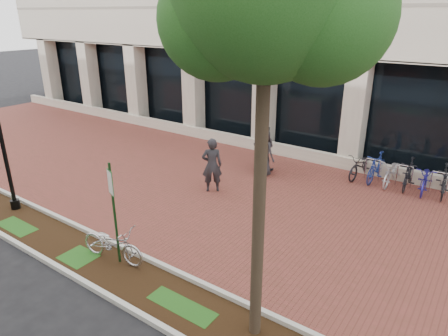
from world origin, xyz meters
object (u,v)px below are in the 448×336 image
Objects in this scene: lamppost at (1,136)px; bike_rack_cluster at (400,173)px; pedestrian_mid at (264,148)px; parking_sign at (113,202)px; pedestrian_right at (263,152)px; pedestrian_left at (212,165)px; locked_bicycle at (113,243)px.

lamppost reaches higher than bike_rack_cluster.
lamppost is 2.39× the size of pedestrian_mid.
pedestrian_right is (0.02, 7.05, -0.75)m from parking_sign.
parking_sign is 0.74× the size of bike_rack_cluster.
pedestrian_left is (4.27, 4.65, -1.44)m from lamppost.
locked_bicycle is (-0.18, -0.01, -1.18)m from parking_sign.
pedestrian_left is 1.05× the size of pedestrian_right.
locked_bicycle is 0.96× the size of pedestrian_left.
pedestrian_left is 0.54× the size of bike_rack_cluster.
pedestrian_right is at bearing 111.52° from parking_sign.
pedestrian_left is at bearing -2.96° from locked_bicycle.
locked_bicycle is (4.75, -0.10, -1.92)m from lamppost.
lamppost is 8.67m from pedestrian_right.
parking_sign is 7.09m from pedestrian_right.
bike_rack_cluster reaches higher than locked_bicycle.
lamppost reaches higher than pedestrian_mid.
parking_sign is 4.98m from lamppost.
lamppost is at bearing 47.04° from pedestrian_mid.
pedestrian_left reaches higher than bike_rack_cluster.
pedestrian_mid is at bearing 113.49° from parking_sign.
pedestrian_mid is (-0.24, 7.53, -0.77)m from parking_sign.
pedestrian_mid is (0.42, 2.80, -0.06)m from pedestrian_left.
pedestrian_left is 1.07× the size of pedestrian_mid.
bike_rack_cluster is (4.50, 1.83, -0.41)m from pedestrian_right.
pedestrian_mid reaches higher than bike_rack_cluster.
pedestrian_left is at bearing 47.40° from lamppost.
locked_bicycle is 1.03× the size of pedestrian_mid.
parking_sign is at bearing 57.12° from pedestrian_left.
locked_bicycle is 4.79m from pedestrian_left.
pedestrian_mid is at bearing -139.17° from pedestrian_left.
bike_rack_cluster is (4.70, 8.89, 0.02)m from locked_bicycle.
lamppost is 8.93m from pedestrian_mid.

